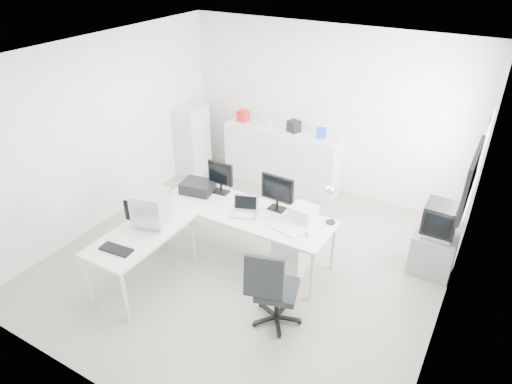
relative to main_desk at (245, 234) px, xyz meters
The scene contains 30 objects.
floor 0.39m from the main_desk, 36.76° to the right, with size 5.00×5.00×0.01m, color #B5B3A2.
ceiling 2.43m from the main_desk, 36.76° to the right, with size 5.00×5.00×0.01m, color white.
back_wall 2.64m from the main_desk, 87.81° to the left, with size 5.00×0.02×2.80m, color white.
left_wall 2.62m from the main_desk, behind, with size 0.02×5.00×2.80m, color white.
right_wall 2.79m from the main_desk, ahead, with size 0.02×5.00×2.80m, color white.
window 3.07m from the main_desk, 23.72° to the left, with size 0.02×1.20×1.10m, color white, non-canonical shape.
wall_picture 2.98m from the main_desk, ahead, with size 0.04×0.90×0.60m, color black, non-canonical shape.
main_desk is the anchor object (origin of this frame).
side_desk 1.39m from the main_desk, 127.69° to the right, with size 0.70×1.40×0.75m, color silver, non-canonical shape.
drawer_pedestal 0.71m from the main_desk, ahead, with size 0.40×0.50×0.60m, color silver.
inkjet_printer 0.97m from the main_desk, behind, with size 0.44×0.34×0.16m, color black.
lcd_monitor_small 0.87m from the main_desk, 155.56° to the left, with size 0.39×0.22×0.49m, color black, non-canonical shape.
lcd_monitor_large 0.75m from the main_desk, 35.54° to the left, with size 0.47×0.19×0.49m, color black, non-canonical shape.
laptop 0.49m from the main_desk, 63.43° to the right, with size 0.32×0.33×0.21m, color #B7B7BA, non-canonical shape.
white_keyboard 0.77m from the main_desk, 12.99° to the right, with size 0.44×0.14×0.02m, color silver.
white_mouse 1.04m from the main_desk, ahead, with size 0.07×0.07×0.07m, color silver.
laser_printer 0.91m from the main_desk, 16.35° to the left, with size 0.31×0.27×0.18m, color silver.
desk_lamp 1.28m from the main_desk, 15.26° to the left, with size 0.14×0.14×0.43m, color silver, non-canonical shape.
crt_monitor 1.33m from the main_desk, 135.00° to the right, with size 0.36×0.36×0.41m, color #B7B7BA, non-canonical shape.
black_keyboard 1.77m from the main_desk, 119.54° to the right, with size 0.40×0.16×0.03m, color black.
office_chair 1.30m from the main_desk, 42.44° to the right, with size 0.59×0.59×1.03m, color black, non-canonical shape.
tv_cabinet 2.50m from the main_desk, 22.37° to the left, with size 0.54×0.44×0.59m, color gray.
crt_tv 2.54m from the main_desk, 22.37° to the left, with size 0.50×0.48×0.45m, color black, non-canonical shape.
sideboard 2.24m from the main_desk, 104.29° to the left, with size 2.09×0.52×1.05m, color silver.
clutter_box_a 2.67m from the main_desk, 121.93° to the left, with size 0.19×0.17×0.19m, color red.
clutter_box_b 2.45m from the main_desk, 111.45° to the left, with size 0.14×0.12×0.14m, color silver.
clutter_box_c 2.33m from the main_desk, 99.23° to the left, with size 0.19×0.17×0.19m, color black.
clutter_box_d 2.30m from the main_desk, 86.12° to the left, with size 0.15×0.14×0.15m, color blue.
clutter_bottle 2.87m from the main_desk, 126.79° to the left, with size 0.07×0.07×0.22m, color silver.
filing_cabinet 2.80m from the main_desk, 141.81° to the left, with size 0.45×0.54×1.29m, color silver.
Camera 1 is at (2.62, -4.32, 3.99)m, focal length 32.00 mm.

